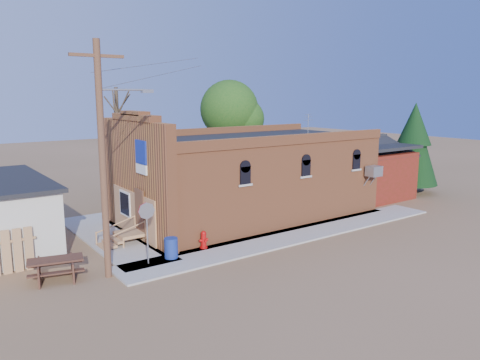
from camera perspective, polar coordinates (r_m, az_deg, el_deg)
ground at (r=22.37m, az=5.73°, el=-7.98°), size 120.00×120.00×0.00m
sidewalk_south at (r=23.96m, az=7.01°, el=-6.66°), size 19.00×2.20×0.08m
sidewalk_west at (r=24.25m, az=-15.43°, el=-6.75°), size 2.60×10.00×0.08m
brick_bar at (r=26.96m, az=0.72°, el=0.35°), size 16.40×7.97×6.30m
red_shed at (r=33.70m, az=14.33°, el=1.92°), size 5.40×6.40×4.30m
utility_pole at (r=18.23m, az=-16.28°, el=2.88°), size 3.12×0.26×9.00m
tree_bare_near at (r=30.96m, az=-14.77°, el=8.05°), size 2.80×2.80×7.65m
tree_leafy at (r=35.62m, az=-1.30°, el=8.59°), size 4.40×4.40×8.15m
evergreen_tree at (r=35.83m, az=20.42°, el=4.39°), size 3.60×3.60×6.50m
fire_hydrant at (r=21.63m, az=-4.46°, el=-7.26°), size 0.47×0.45×0.82m
stop_sign at (r=19.58m, az=-11.31°, el=-4.41°), size 0.71×0.10×2.62m
trash_barrel at (r=20.53m, az=-8.40°, el=-8.19°), size 0.61×0.61×0.88m
picnic_table at (r=19.52m, az=-21.55°, el=-9.74°), size 2.31×1.94×0.84m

